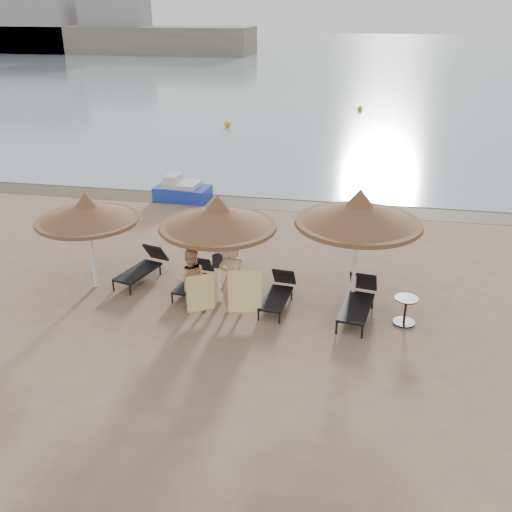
{
  "coord_description": "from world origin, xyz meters",
  "views": [
    {
      "loc": [
        3.34,
        -11.64,
        7.2
      ],
      "look_at": [
        0.82,
        1.2,
        1.4
      ],
      "focal_mm": 40.0,
      "sensor_mm": 36.0,
      "label": 1
    }
  ],
  "objects_px": {
    "lounger_far_right": "(358,300)",
    "side_table": "(405,311)",
    "palapa_center": "(218,218)",
    "lounger_far_left": "(143,266)",
    "pedal_boat": "(182,190)",
    "palapa_right": "(359,214)",
    "lounger_near_right": "(279,292)",
    "person_right": "(233,274)",
    "palapa_left": "(87,213)",
    "person_left": "(191,275)",
    "lounger_near_left": "(195,278)"
  },
  "relations": [
    {
      "from": "side_table",
      "to": "person_right",
      "type": "bearing_deg",
      "value": -175.26
    },
    {
      "from": "lounger_near_right",
      "to": "pedal_boat",
      "type": "xyz_separation_m",
      "value": [
        -5.17,
        7.92,
        0.01
      ]
    },
    {
      "from": "lounger_near_left",
      "to": "person_left",
      "type": "height_order",
      "value": "person_left"
    },
    {
      "from": "palapa_center",
      "to": "lounger_far_left",
      "type": "bearing_deg",
      "value": 159.54
    },
    {
      "from": "lounger_far_left",
      "to": "side_table",
      "type": "height_order",
      "value": "lounger_far_left"
    },
    {
      "from": "palapa_left",
      "to": "person_right",
      "type": "distance_m",
      "value": 4.3
    },
    {
      "from": "palapa_center",
      "to": "lounger_far_right",
      "type": "bearing_deg",
      "value": 0.11
    },
    {
      "from": "lounger_far_left",
      "to": "person_right",
      "type": "bearing_deg",
      "value": -11.92
    },
    {
      "from": "side_table",
      "to": "pedal_boat",
      "type": "height_order",
      "value": "pedal_boat"
    },
    {
      "from": "person_right",
      "to": "palapa_right",
      "type": "bearing_deg",
      "value": -156.81
    },
    {
      "from": "lounger_far_right",
      "to": "side_table",
      "type": "distance_m",
      "value": 1.17
    },
    {
      "from": "palapa_right",
      "to": "palapa_center",
      "type": "bearing_deg",
      "value": -170.9
    },
    {
      "from": "lounger_far_left",
      "to": "pedal_boat",
      "type": "relative_size",
      "value": 0.89
    },
    {
      "from": "palapa_center",
      "to": "person_right",
      "type": "bearing_deg",
      "value": -49.11
    },
    {
      "from": "side_table",
      "to": "palapa_left",
      "type": "bearing_deg",
      "value": 177.18
    },
    {
      "from": "lounger_far_left",
      "to": "lounger_far_right",
      "type": "xyz_separation_m",
      "value": [
        6.06,
        -0.92,
        0.03
      ]
    },
    {
      "from": "palapa_right",
      "to": "lounger_far_left",
      "type": "bearing_deg",
      "value": 176.34
    },
    {
      "from": "person_left",
      "to": "palapa_left",
      "type": "bearing_deg",
      "value": -24.92
    },
    {
      "from": "lounger_far_left",
      "to": "palapa_center",
      "type": "bearing_deg",
      "value": -5.71
    },
    {
      "from": "palapa_center",
      "to": "lounger_near_left",
      "type": "xyz_separation_m",
      "value": [
        -0.85,
        0.54,
        -2.0
      ]
    },
    {
      "from": "person_left",
      "to": "lounger_far_right",
      "type": "bearing_deg",
      "value": 176.62
    },
    {
      "from": "lounger_near_left",
      "to": "lounger_far_right",
      "type": "distance_m",
      "value": 4.46
    },
    {
      "from": "palapa_center",
      "to": "side_table",
      "type": "bearing_deg",
      "value": -2.64
    },
    {
      "from": "palapa_right",
      "to": "lounger_near_left",
      "type": "relative_size",
      "value": 1.81
    },
    {
      "from": "palapa_left",
      "to": "lounger_near_right",
      "type": "relative_size",
      "value": 1.52
    },
    {
      "from": "lounger_near_right",
      "to": "person_left",
      "type": "distance_m",
      "value": 2.33
    },
    {
      "from": "pedal_boat",
      "to": "lounger_near_right",
      "type": "bearing_deg",
      "value": -51.32
    },
    {
      "from": "lounger_far_left",
      "to": "lounger_near_right",
      "type": "bearing_deg",
      "value": 3.65
    },
    {
      "from": "palapa_center",
      "to": "lounger_far_left",
      "type": "height_order",
      "value": "palapa_center"
    },
    {
      "from": "lounger_near_right",
      "to": "person_right",
      "type": "bearing_deg",
      "value": -140.49
    },
    {
      "from": "palapa_right",
      "to": "lounger_far_left",
      "type": "height_order",
      "value": "palapa_right"
    },
    {
      "from": "palapa_right",
      "to": "lounger_far_right",
      "type": "height_order",
      "value": "palapa_right"
    },
    {
      "from": "pedal_boat",
      "to": "palapa_right",
      "type": "bearing_deg",
      "value": -41.22
    },
    {
      "from": "lounger_near_right",
      "to": "person_right",
      "type": "distance_m",
      "value": 1.48
    },
    {
      "from": "side_table",
      "to": "person_left",
      "type": "relative_size",
      "value": 0.36
    },
    {
      "from": "side_table",
      "to": "person_left",
      "type": "height_order",
      "value": "person_left"
    },
    {
      "from": "lounger_far_left",
      "to": "side_table",
      "type": "xyz_separation_m",
      "value": [
        7.2,
        -1.14,
        -0.05
      ]
    },
    {
      "from": "person_left",
      "to": "lounger_near_right",
      "type": "bearing_deg",
      "value": -173.05
    },
    {
      "from": "palapa_right",
      "to": "lounger_far_left",
      "type": "relative_size",
      "value": 1.61
    },
    {
      "from": "palapa_center",
      "to": "lounger_far_left",
      "type": "relative_size",
      "value": 1.51
    },
    {
      "from": "lounger_far_left",
      "to": "side_table",
      "type": "distance_m",
      "value": 7.29
    },
    {
      "from": "lounger_near_left",
      "to": "person_left",
      "type": "bearing_deg",
      "value": -70.36
    },
    {
      "from": "lounger_near_left",
      "to": "palapa_left",
      "type": "bearing_deg",
      "value": -166.07
    },
    {
      "from": "palapa_right",
      "to": "person_left",
      "type": "bearing_deg",
      "value": -164.71
    },
    {
      "from": "palapa_left",
      "to": "lounger_far_left",
      "type": "relative_size",
      "value": 1.4
    },
    {
      "from": "side_table",
      "to": "pedal_boat",
      "type": "distance_m",
      "value": 11.76
    },
    {
      "from": "palapa_center",
      "to": "pedal_boat",
      "type": "xyz_separation_m",
      "value": [
        -3.63,
        8.06,
        -1.98
      ]
    },
    {
      "from": "lounger_near_left",
      "to": "lounger_far_right",
      "type": "bearing_deg",
      "value": -0.22
    },
    {
      "from": "side_table",
      "to": "pedal_boat",
      "type": "bearing_deg",
      "value": 135.27
    },
    {
      "from": "palapa_center",
      "to": "person_left",
      "type": "relative_size",
      "value": 1.52
    }
  ]
}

